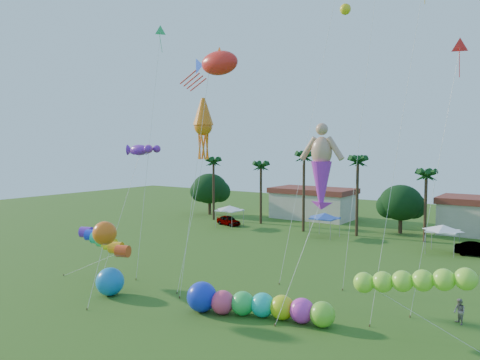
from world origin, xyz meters
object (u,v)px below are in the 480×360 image
Objects in this scene: car_a at (229,220)px; spectator_b at (459,312)px; car_b at (477,249)px; blue_ball at (110,282)px; caterpillar_inflatable at (253,304)px.

car_a is 40.66m from spectator_b.
car_b is 36.64m from blue_ball.
blue_ball is at bearing -143.75° from car_a.
car_a is 32.32m from car_b.
caterpillar_inflatable is (-9.42, -27.70, 0.17)m from car_b.
blue_ball is (-22.87, -8.97, 0.25)m from spectator_b.
caterpillar_inflatable reaches higher than car_b.
blue_ball is (-11.41, -2.44, 0.20)m from caterpillar_inflatable.
spectator_b is (34.35, -21.77, 0.12)m from car_a.
spectator_b is at bearing -106.60° from car_a.
spectator_b is 0.77× the size of blue_ball.
car_a is at bearing 112.51° from caterpillar_inflatable.
blue_ball reaches higher than car_b.
spectator_b is 24.56m from blue_ball.
caterpillar_inflatable is at bearing -125.26° from car_a.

